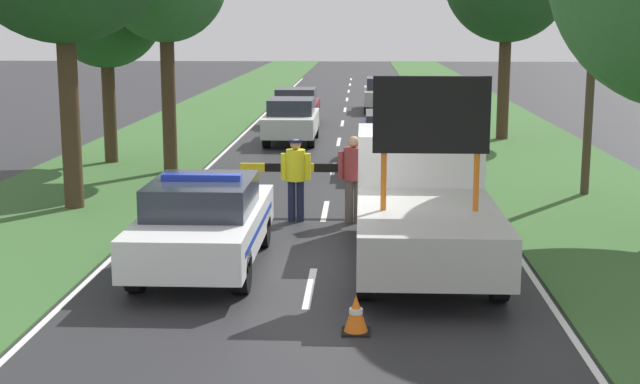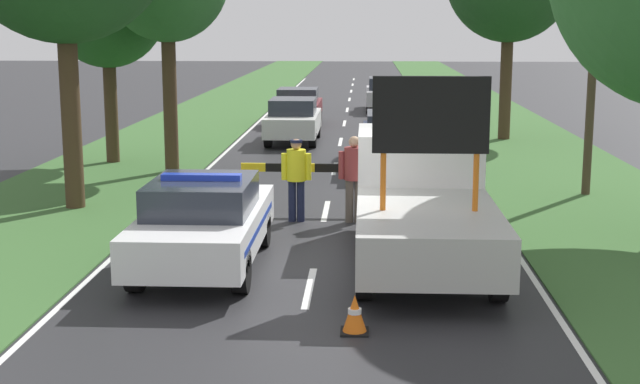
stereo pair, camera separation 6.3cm
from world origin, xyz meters
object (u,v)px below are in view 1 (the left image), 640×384
Objects in this scene: traffic_cone_centre_front at (356,314)px; queued_car_sedan_silver at (385,93)px; traffic_cone_near_police at (447,205)px; queued_car_hatch_blue at (395,140)px; roadside_tree_far_left at (105,6)px; queued_car_wagon_maroon at (296,106)px; road_barrier at (314,172)px; pedestrian_civilian at (354,172)px; queued_car_van_white at (292,120)px; police_car at (204,222)px; utility_pole at (594,25)px; work_truck at (422,199)px; police_officer at (296,173)px.

queued_car_sedan_silver is at bearing 87.84° from traffic_cone_centre_front.
traffic_cone_near_police is 6.57m from queued_car_hatch_blue.
queued_car_wagon_maroon is at bearing 65.26° from roadside_tree_far_left.
road_barrier is at bearing 167.69° from traffic_cone_near_police.
pedestrian_civilian is 0.43× the size of queued_car_van_white.
traffic_cone_centre_front is at bearing -104.77° from traffic_cone_near_police.
queued_car_van_white reaches higher than traffic_cone_centre_front.
police_car is 21.37m from queued_car_wagon_maroon.
utility_pole is (3.55, 2.85, 3.70)m from traffic_cone_near_police.
work_truck is at bearing 102.82° from queued_car_van_white.
work_truck is at bearing 89.93° from queued_car_sedan_silver.
police_officer is at bearing -47.29° from work_truck.
road_barrier is 9.86m from roadside_tree_far_left.
police_officer is at bearing 94.17° from queued_car_wagon_maroon.
queued_car_wagon_maroon is at bearing 104.29° from traffic_cone_near_police.
utility_pole is at bearing 6.16° from pedestrian_civilian.
work_truck is 9.70m from queued_car_hatch_blue.
road_barrier is 0.69× the size of queued_car_hatch_blue.
work_truck reaches higher than queued_car_sedan_silver.
traffic_cone_near_police is 0.14× the size of queued_car_hatch_blue.
utility_pole is at bearing 140.51° from queued_car_hatch_blue.
queued_car_van_white is at bearing 97.83° from road_barrier.
traffic_cone_centre_front is 13.59m from queued_car_hatch_blue.
utility_pole is (4.29, 6.05, 2.94)m from work_truck.
pedestrian_civilian is 0.39× the size of queued_car_hatch_blue.
police_officer is 6.89m from traffic_cone_centre_front.
pedestrian_civilian is 0.28× the size of roadside_tree_far_left.
queued_car_sedan_silver is (1.14, 30.40, 0.55)m from traffic_cone_centre_front.
work_truck is 1.39× the size of queued_car_van_white.
queued_car_hatch_blue is at bearing 85.82° from traffic_cone_centre_front.
police_car is 1.05× the size of queued_car_sedan_silver.
police_car reaches higher than road_barrier.
queued_car_sedan_silver is at bearing 91.75° from traffic_cone_near_police.
pedestrian_civilian is at bearing 87.00° from queued_car_sedan_silver.
road_barrier is at bearing -160.68° from utility_pole.
police_car is 7.46× the size of traffic_cone_near_police.
police_officer is 23.80m from queued_car_sedan_silver.
queued_car_sedan_silver is (3.72, 27.27, 0.03)m from police_car.
utility_pole is (4.42, -3.64, 3.18)m from queued_car_hatch_blue.
queued_car_hatch_blue is at bearing 97.63° from traffic_cone_near_police.
work_truck reaches higher than queued_car_hatch_blue.
queued_car_sedan_silver reaches higher than traffic_cone_centre_front.
roadside_tree_far_left is at bearing 134.62° from road_barrier.
pedestrian_civilian reaches higher than traffic_cone_centre_front.
traffic_cone_centre_front is (2.57, -3.13, -0.53)m from police_car.
queued_car_hatch_blue is (-0.13, 9.70, -0.23)m from work_truck.
roadside_tree_far_left reaches higher than pedestrian_civilian.
queued_car_van_white is (0.23, 15.92, -0.01)m from police_car.
utility_pole is (5.41, 9.90, 3.75)m from traffic_cone_centre_front.
queued_car_van_white is (-1.38, 11.39, -0.11)m from road_barrier.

